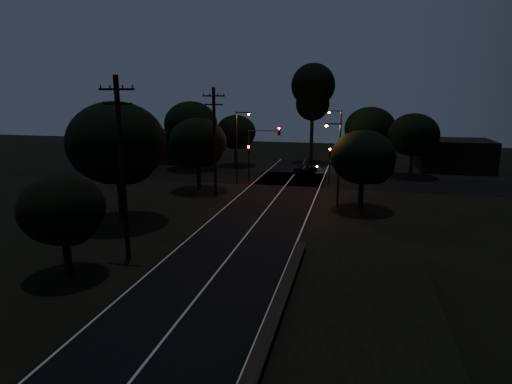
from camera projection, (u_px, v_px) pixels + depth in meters
The scene contains 21 objects.
road_surface at pixel (273, 201), 40.42m from camera, with size 60.00×70.00×0.03m.
utility_pole_mid at pixel (122, 167), 25.17m from camera, with size 2.20×0.30×11.00m.
utility_pole_far at pixel (215, 140), 41.34m from camera, with size 2.20×0.30×10.50m.
tree_left_b at pixel (64, 212), 23.10m from camera, with size 4.55×4.55×5.78m.
tree_left_c at pixel (119, 145), 32.52m from camera, with size 7.45×7.45×9.41m.
tree_left_d at pixel (199, 144), 43.77m from camera, with size 5.94×5.94×7.54m.
tree_far_nw at pixel (237, 133), 59.14m from camera, with size 5.52×5.52×7.00m.
tree_far_w at pixel (192, 125), 56.13m from camera, with size 6.99×6.99×8.91m.
tree_far_ne at pixel (372, 130), 54.92m from camera, with size 6.51×6.51×8.24m.
tree_far_e at pixel (415, 136), 51.06m from camera, with size 6.00×6.00×7.62m.
tree_right_a at pixel (365, 159), 36.40m from camera, with size 5.47×5.47×6.96m.
tall_pine at pixel (313, 92), 60.52m from camera, with size 6.19×6.19×14.07m.
building_left at pixel (169, 146), 64.17m from camera, with size 10.00×8.00×4.40m, color black.
building_right at pixel (454, 155), 56.24m from camera, with size 9.00×7.00×4.00m, color black.
signal_left at pixel (249, 156), 49.20m from camera, with size 0.28×0.35×4.10m.
signal_right at pixel (330, 159), 47.15m from camera, with size 0.28×0.35×4.10m.
signal_mast at pixel (263, 144), 48.49m from camera, with size 3.70×0.35×6.25m.
streetlight_a at pixel (238, 143), 47.07m from camera, with size 1.66×0.26×8.00m.
streetlight_b at pixel (339, 139), 50.39m from camera, with size 1.66×0.26×8.00m.
streetlight_c at pixel (337, 159), 37.07m from camera, with size 1.46×0.26×7.50m.
car at pixel (306, 168), 54.08m from camera, with size 1.56×3.89×1.32m, color black.
Camera 1 is at (7.38, -7.37, 10.03)m, focal length 30.00 mm.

